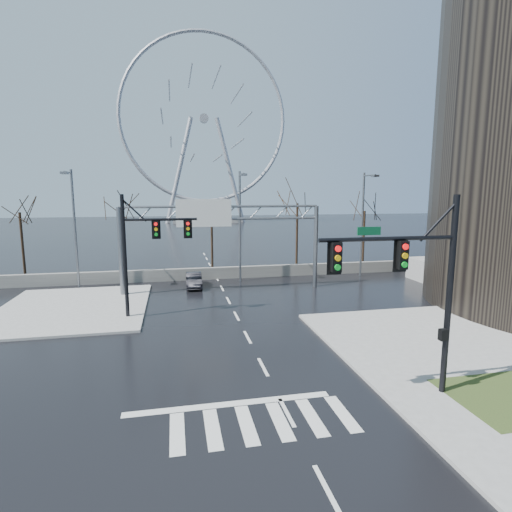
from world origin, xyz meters
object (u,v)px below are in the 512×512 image
object	(u,v)px
signal_mast_near	(420,278)
sign_gantry	(218,229)
car	(194,280)
signal_mast_far	(143,244)
ferris_wheel	(204,126)

from	to	relation	value
signal_mast_near	sign_gantry	distance (m)	19.79
sign_gantry	car	bearing A→B (deg)	134.41
signal_mast_near	signal_mast_far	bearing A→B (deg)	130.26
ferris_wheel	car	size ratio (longest dim) A/B	13.51
signal_mast_near	sign_gantry	bearing A→B (deg)	106.19
signal_mast_near	signal_mast_far	distance (m)	17.03
signal_mast_near	ferris_wheel	size ratio (longest dim) A/B	0.16
sign_gantry	car	xyz separation A→B (m)	(-1.95, 1.99, -4.56)
car	signal_mast_far	bearing A→B (deg)	-113.11
signal_mast_near	signal_mast_far	xyz separation A→B (m)	(-11.01, 13.00, -0.04)
sign_gantry	car	size ratio (longest dim) A/B	4.34
car	ferris_wheel	bearing A→B (deg)	85.43
signal_mast_near	sign_gantry	world-z (taller)	signal_mast_near
car	signal_mast_near	bearing A→B (deg)	-69.62
signal_mast_near	car	size ratio (longest dim) A/B	2.12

